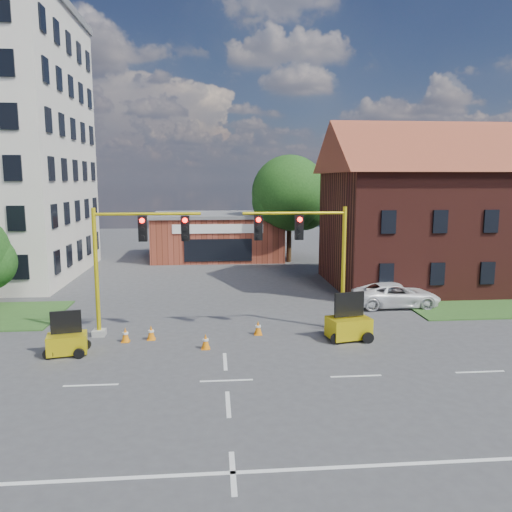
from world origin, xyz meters
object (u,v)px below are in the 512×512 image
at_px(signal_mast_east, 311,253).
at_px(trailer_east, 349,325).
at_px(trailer_west, 67,341).
at_px(pickup_white, 396,295).
at_px(signal_mast_west, 131,256).

distance_m(signal_mast_east, trailer_east, 3.91).
distance_m(trailer_west, trailer_east, 12.73).
relative_size(trailer_west, pickup_white, 0.36).
distance_m(signal_mast_west, trailer_west, 4.85).
xyz_separation_m(signal_mast_west, trailer_east, (10.26, -1.56, -3.24)).
bearing_deg(pickup_white, signal_mast_west, 106.51).
bearing_deg(trailer_west, pickup_white, 10.11).
relative_size(signal_mast_east, trailer_east, 2.84).
relative_size(signal_mast_west, trailer_east, 2.84).
relative_size(signal_mast_west, signal_mast_east, 1.00).
bearing_deg(trailer_east, trailer_west, 172.05).
relative_size(trailer_west, trailer_east, 0.85).
distance_m(trailer_west, pickup_white, 18.47).
bearing_deg(trailer_west, signal_mast_west, 34.81).
xyz_separation_m(signal_mast_west, trailer_west, (-2.43, -2.54, -3.34)).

